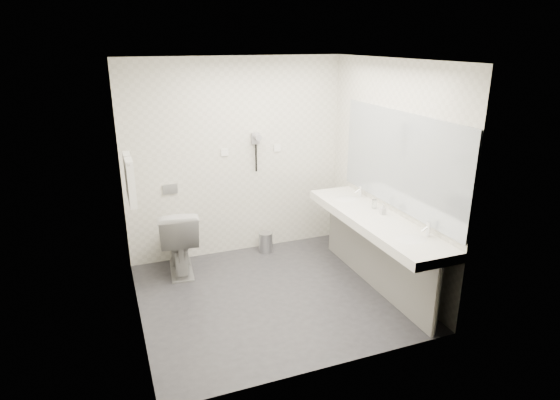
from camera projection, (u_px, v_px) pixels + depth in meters
name	position (u px, v px, depth m)	size (l,w,h in m)	color
floor	(272.00, 296.00, 5.22)	(2.80, 2.80, 0.00)	#2F2E33
ceiling	(271.00, 60.00, 4.41)	(2.80, 2.80, 0.00)	white
wall_back	(236.00, 159.00, 5.96)	(2.80, 2.80, 0.00)	silver
wall_front	(329.00, 234.00, 3.67)	(2.80, 2.80, 0.00)	silver
wall_left	(129.00, 204.00, 4.34)	(2.60, 2.60, 0.00)	silver
wall_right	(389.00, 174.00, 5.29)	(2.60, 2.60, 0.00)	silver
vanity_counter	(375.00, 221.00, 5.17)	(0.55, 2.20, 0.10)	white
vanity_panel	(374.00, 256.00, 5.31)	(0.03, 2.15, 0.75)	gray
vanity_post_near	(437.00, 301.00, 4.40)	(0.06, 0.06, 0.75)	silver
vanity_post_far	(334.00, 223.00, 6.24)	(0.06, 0.06, 0.75)	silver
mirror	(400.00, 161.00, 5.04)	(0.02, 2.20, 1.05)	#B2BCC6
basin_near	(411.00, 240.00, 4.58)	(0.40, 0.31, 0.05)	white
basin_far	(346.00, 200.00, 5.73)	(0.40, 0.31, 0.05)	white
faucet_near	(428.00, 229.00, 4.62)	(0.04, 0.04, 0.15)	silver
faucet_far	(361.00, 191.00, 5.77)	(0.04, 0.04, 0.15)	silver
soap_bottle_a	(383.00, 209.00, 5.20)	(0.05, 0.05, 0.12)	silver
glass_left	(374.00, 204.00, 5.38)	(0.06, 0.06, 0.10)	silver
toilet	(179.00, 239.00, 5.66)	(0.46, 0.81, 0.82)	white
flush_plate	(170.00, 189.00, 5.76)	(0.18, 0.02, 0.12)	#B2B5BA
pedal_bin	(266.00, 243.00, 6.26)	(0.18, 0.18, 0.25)	#B2B5BA
bin_lid	(266.00, 233.00, 6.21)	(0.18, 0.18, 0.01)	#B2B5BA
towel_rail	(126.00, 158.00, 4.74)	(0.02, 0.02, 0.62)	silver
towel_near	(131.00, 183.00, 4.70)	(0.07, 0.24, 0.48)	white
towel_far	(129.00, 176.00, 4.94)	(0.07, 0.24, 0.48)	white
dryer_cradle	(255.00, 138.00, 5.94)	(0.10, 0.04, 0.14)	#97969B
dryer_barrel	(257.00, 137.00, 5.87)	(0.08, 0.08, 0.14)	#97969B
dryer_cord	(256.00, 158.00, 6.01)	(0.02, 0.02, 0.35)	black
switch_plate_a	(225.00, 152.00, 5.87)	(0.09, 0.02, 0.09)	white
switch_plate_b	(277.00, 148.00, 6.11)	(0.09, 0.02, 0.09)	white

